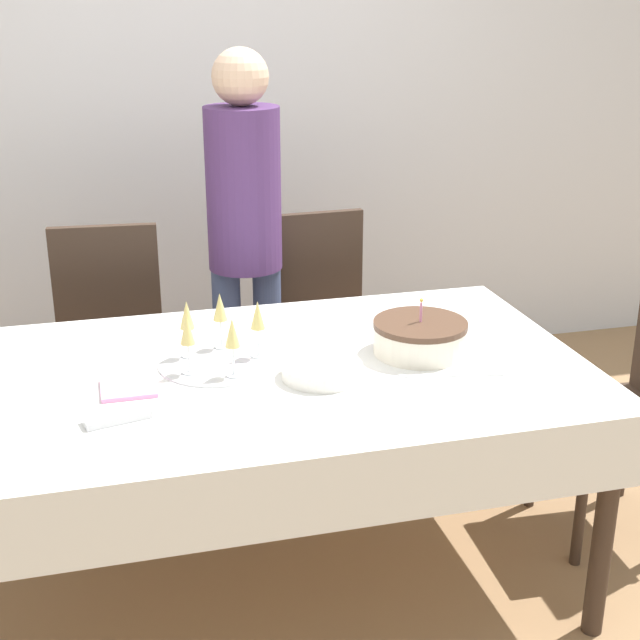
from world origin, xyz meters
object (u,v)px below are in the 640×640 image
dining_chair_far_right (323,324)px  plate_stack_main (322,370)px  dining_chair_far_left (110,344)px  champagne_tray (218,341)px  dining_chair_right_end (638,391)px  birthday_cake (419,336)px  person_standing (244,221)px

dining_chair_far_right → plate_stack_main: (-0.26, -0.97, 0.24)m
dining_chair_far_left → champagne_tray: 0.90m
dining_chair_far_left → plate_stack_main: (0.57, -0.97, 0.24)m
champagne_tray → dining_chair_right_end: bearing=-3.2°
dining_chair_far_left → champagne_tray: bearing=-69.4°
dining_chair_far_right → birthday_cake: 0.91m
birthday_cake → champagne_tray: size_ratio=0.81×
birthday_cake → person_standing: (-0.37, 0.90, 0.16)m
dining_chair_far_left → person_standing: (0.53, 0.03, 0.43)m
dining_chair_far_right → person_standing: person_standing is taller
dining_chair_right_end → champagne_tray: size_ratio=2.68×
champagne_tray → birthday_cake: bearing=-6.5°
plate_stack_main → birthday_cake: bearing=17.9°
dining_chair_far_right → birthday_cake: bearing=-85.2°
dining_chair_far_right → champagne_tray: 1.00m
dining_chair_far_left → dining_chair_right_end: same height
dining_chair_far_left → birthday_cake: 1.28m
dining_chair_far_left → plate_stack_main: dining_chair_far_left is taller
birthday_cake → plate_stack_main: bearing=-162.1°
dining_chair_right_end → plate_stack_main: size_ratio=4.12×
champagne_tray → dining_chair_far_left: bearing=110.6°
dining_chair_far_left → champagne_tray: (0.30, -0.80, 0.29)m
dining_chair_far_left → person_standing: 0.69m
dining_chair_far_right → dining_chair_right_end: (0.85, -0.87, 0.00)m
dining_chair_right_end → dining_chair_far_left: bearing=152.5°
champagne_tray → person_standing: (0.23, 0.83, 0.14)m
dining_chair_far_left → dining_chair_far_right: (0.83, 0.00, 0.00)m
plate_stack_main → dining_chair_right_end: bearing=5.0°
dining_chair_far_left → plate_stack_main: bearing=-59.7°
person_standing → dining_chair_right_end: bearing=-38.3°
birthday_cake → plate_stack_main: 0.35m
dining_chair_far_right → person_standing: (-0.30, 0.03, 0.43)m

